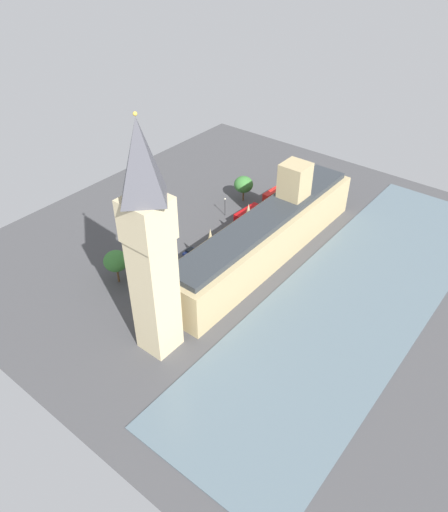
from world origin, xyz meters
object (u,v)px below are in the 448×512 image
double_decker_bus_trailing (274,195)px  pedestrian_midblock (250,231)px  double_decker_bus_leading (247,215)px  plane_tree_corner (116,261)px  plane_tree_far_end (244,184)px  clock_tower (150,243)px  car_dark_green_near_tower (165,280)px  car_yellow_cab_under_trees (212,243)px  plane_tree_opposite_hall (135,253)px  street_lamp_slot_10 (225,203)px  parliament_building (268,233)px  pedestrian_by_river_gate (244,238)px  car_blue_kerbside (189,252)px

double_decker_bus_trailing → pedestrian_midblock: bearing=-73.5°
double_decker_bus_leading → plane_tree_corner: (9.56, 46.90, 4.50)m
double_decker_bus_trailing → plane_tree_far_end: (8.92, 6.08, 3.63)m
clock_tower → car_dark_green_near_tower: 36.64m
double_decker_bus_leading → car_yellow_cab_under_trees: bearing=92.0°
car_dark_green_near_tower → plane_tree_opposite_hall: (9.82, 1.40, 5.51)m
pedestrian_midblock → street_lamp_slot_10: street_lamp_slot_10 is taller
car_yellow_cab_under_trees → plane_tree_opposite_hall: bearing=-105.2°
plane_tree_far_end → plane_tree_opposite_hall: size_ratio=0.98×
car_dark_green_near_tower → plane_tree_opposite_hall: bearing=-168.3°
pedestrian_midblock → plane_tree_far_end: (13.99, -14.85, 5.58)m
parliament_building → clock_tower: 51.08m
parliament_building → street_lamp_slot_10: (23.40, -9.20, -2.86)m
pedestrian_by_river_gate → plane_tree_corner: (14.99, 37.91, 6.44)m
pedestrian_midblock → plane_tree_corner: plane_tree_corner is taller
plane_tree_far_end → clock_tower: bearing=110.7°
clock_tower → street_lamp_slot_10: clock_tower is taller
car_yellow_cab_under_trees → plane_tree_opposite_hall: 25.37m
parliament_building → car_yellow_cab_under_trees: bearing=24.4°
double_decker_bus_leading → car_dark_green_near_tower: 39.25m
double_decker_bus_trailing → plane_tree_corner: 64.33m
car_blue_kerbside → street_lamp_slot_10: bearing=-74.1°
car_yellow_cab_under_trees → plane_tree_corner: bearing=-102.2°
double_decker_bus_trailing → double_decker_bus_leading: size_ratio=1.00×
clock_tower → plane_tree_far_end: bearing=-69.3°
double_decker_bus_trailing → street_lamp_slot_10: size_ratio=1.64×
parliament_building → pedestrian_midblock: (10.52, -6.04, -6.69)m
car_yellow_cab_under_trees → car_blue_kerbside: 8.00m
clock_tower → car_yellow_cab_under_trees: (16.31, -39.01, -28.60)m
double_decker_bus_trailing → plane_tree_corner: plane_tree_corner is taller
pedestrian_midblock → car_blue_kerbside: bearing=36.3°
plane_tree_opposite_hall → pedestrian_by_river_gate: bearing=-114.5°
car_yellow_cab_under_trees → pedestrian_midblock: (-5.00, -13.07, -0.20)m
plane_tree_opposite_hall → parliament_building: bearing=-128.6°
plane_tree_corner → street_lamp_slot_10: (-1.36, -45.74, -2.63)m
double_decker_bus_trailing → plane_tree_opposite_hall: bearing=-95.6°
double_decker_bus_trailing → double_decker_bus_leading: same height
double_decker_bus_trailing → plane_tree_opposite_hall: plane_tree_opposite_hall is taller
parliament_building → street_lamp_slot_10: parliament_building is taller
parliament_building → plane_tree_far_end: parliament_building is taller
pedestrian_midblock → plane_tree_opposite_hall: 39.18m
clock_tower → pedestrian_midblock: size_ratio=37.47×
parliament_building → plane_tree_far_end: bearing=-40.4°
parliament_building → plane_tree_corner: 44.14m
car_yellow_cab_under_trees → plane_tree_corner: (9.25, 29.51, 6.25)m
car_yellow_cab_under_trees → pedestrian_midblock: size_ratio=3.10×
parliament_building → double_decker_bus_leading: (15.21, -10.36, -4.74)m
car_blue_kerbside → car_yellow_cab_under_trees: bearing=-105.1°
plane_tree_opposite_hall → plane_tree_corner: (0.61, 6.30, 0.75)m
double_decker_bus_trailing → car_yellow_cab_under_trees: (-0.07, 34.00, -1.75)m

